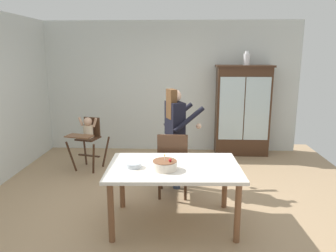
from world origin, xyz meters
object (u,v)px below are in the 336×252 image
at_px(adult_person, 175,126).
at_px(birthday_cake, 165,165).
at_px(china_cabinet, 242,110).
at_px(high_chair_with_toddler, 88,134).
at_px(serving_bowl, 134,165).
at_px(ceramic_vase, 247,59).
at_px(dining_table, 174,173).
at_px(dining_chair_far_side, 173,161).

bearing_deg(adult_person, birthday_cake, 152.06).
height_order(china_cabinet, high_chair_with_toddler, china_cabinet).
xyz_separation_m(adult_person, serving_bowl, (-0.45, -1.20, -0.20)).
bearing_deg(ceramic_vase, dining_table, -114.90).
relative_size(high_chair_with_toddler, adult_person, 0.62).
bearing_deg(dining_table, adult_person, 90.68).
xyz_separation_m(ceramic_vase, adult_person, (-1.35, -1.75, -0.97)).
relative_size(china_cabinet, birthday_cake, 6.50).
distance_m(high_chair_with_toddler, dining_table, 2.41).
bearing_deg(adult_person, dining_table, 156.70).
xyz_separation_m(adult_person, dining_chair_far_side, (-0.02, -0.40, -0.41)).
distance_m(adult_person, dining_chair_far_side, 0.58).
bearing_deg(serving_bowl, china_cabinet, 59.08).
xyz_separation_m(high_chair_with_toddler, birthday_cake, (1.48, -1.95, 0.14)).
bearing_deg(dining_table, serving_bowl, -170.69).
relative_size(adult_person, dining_chair_far_side, 1.59).
xyz_separation_m(china_cabinet, dining_table, (-1.30, -2.87, -0.26)).
height_order(adult_person, dining_chair_far_side, adult_person).
bearing_deg(ceramic_vase, birthday_cake, -115.49).
bearing_deg(adult_person, dining_chair_far_side, 152.67).
distance_m(adult_person, serving_bowl, 1.30).
distance_m(birthday_cake, dining_chair_far_side, 0.89).
height_order(china_cabinet, adult_person, china_cabinet).
bearing_deg(ceramic_vase, china_cabinet, -173.79).
bearing_deg(high_chair_with_toddler, dining_chair_far_side, -20.74).
bearing_deg(birthday_cake, serving_bowl, 171.00).
relative_size(high_chair_with_toddler, serving_bowl, 5.28).
bearing_deg(china_cabinet, dining_table, -114.37).
relative_size(china_cabinet, dining_table, 1.14).
relative_size(birthday_cake, dining_chair_far_side, 0.29).
height_order(dining_table, serving_bowl, serving_bowl).
xyz_separation_m(ceramic_vase, dining_table, (-1.34, -2.88, -1.29)).
distance_m(adult_person, birthday_cake, 1.27).
bearing_deg(high_chair_with_toddler, serving_bowl, -44.84).
xyz_separation_m(china_cabinet, ceramic_vase, (0.03, 0.00, 1.02)).
bearing_deg(birthday_cake, ceramic_vase, 64.51).
xyz_separation_m(ceramic_vase, dining_chair_far_side, (-1.37, -2.16, -1.38)).
bearing_deg(serving_bowl, high_chair_with_toddler, 120.39).
xyz_separation_m(high_chair_with_toddler, dining_table, (1.58, -1.82, -0.00)).
distance_m(birthday_cake, serving_bowl, 0.37).
bearing_deg(serving_bowl, dining_chair_far_side, 61.73).
bearing_deg(china_cabinet, ceramic_vase, 6.21).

